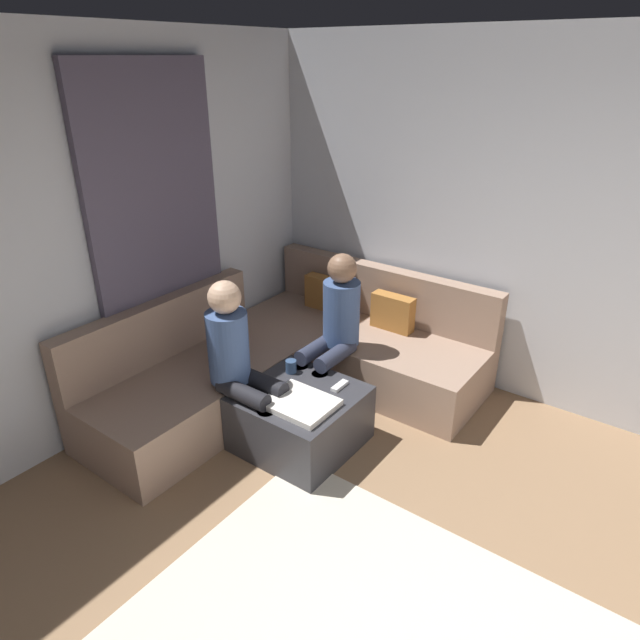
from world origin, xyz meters
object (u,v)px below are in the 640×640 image
sectional_couch (293,359)px  game_remote (340,386)px  ottoman (300,418)px  coffee_mug (291,366)px  person_on_couch_back (334,326)px  person_on_couch_side (239,360)px

sectional_couch → game_remote: size_ratio=17.00×
ottoman → game_remote: bearing=50.7°
ottoman → sectional_couch: bearing=132.5°
sectional_couch → coffee_mug: sectional_couch is taller
ottoman → coffee_mug: 0.38m
sectional_couch → ottoman: bearing=-47.5°
person_on_couch_back → person_on_couch_side: 0.83m
game_remote → person_on_couch_side: 0.71m
sectional_couch → person_on_couch_side: person_on_couch_side is taller
sectional_couch → ottoman: (0.49, -0.53, -0.07)m
sectional_couch → ottoman: sectional_couch is taller
sectional_couch → ottoman: 0.73m
game_remote → person_on_couch_side: bearing=-140.3°
ottoman → coffee_mug: bearing=140.7°
person_on_couch_back → game_remote: bearing=130.1°
ottoman → person_on_couch_back: 0.75m
game_remote → person_on_couch_back: (-0.31, 0.37, 0.23)m
coffee_mug → person_on_couch_back: size_ratio=0.08×
ottoman → person_on_couch_back: person_on_couch_back is taller
person_on_couch_back → person_on_couch_side: (-0.21, -0.80, 0.00)m
sectional_couch → game_remote: (0.67, -0.31, 0.15)m
game_remote → person_on_couch_side: (-0.52, -0.43, 0.23)m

